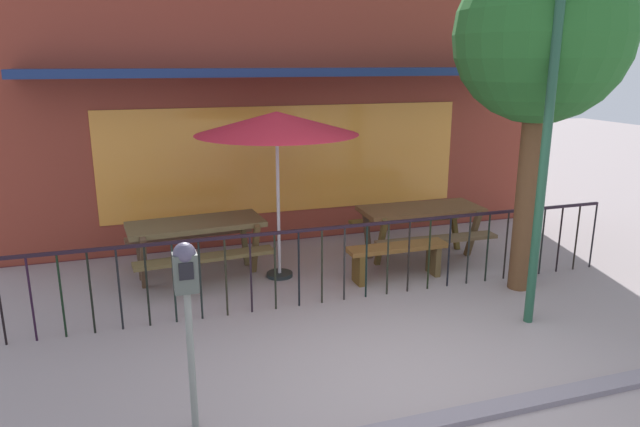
{
  "coord_description": "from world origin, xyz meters",
  "views": [
    {
      "loc": [
        -2.33,
        -4.32,
        2.88
      ],
      "look_at": [
        -0.18,
        2.27,
        1.03
      ],
      "focal_mm": 32.1,
      "sensor_mm": 36.0,
      "label": 1
    }
  ],
  "objects_px": {
    "picnic_table_left": "(196,233)",
    "patio_umbrella": "(277,124)",
    "picnic_table_right": "(420,218)",
    "street_lamp": "(552,86)",
    "parking_meter_far": "(187,288)",
    "street_tree": "(542,39)",
    "patio_bench": "(397,254)"
  },
  "relations": [
    {
      "from": "patio_bench",
      "to": "street_lamp",
      "type": "distance_m",
      "value": 2.96
    },
    {
      "from": "patio_umbrella",
      "to": "patio_bench",
      "type": "xyz_separation_m",
      "value": [
        1.5,
        -0.58,
        -1.74
      ]
    },
    {
      "from": "picnic_table_right",
      "to": "patio_bench",
      "type": "height_order",
      "value": "picnic_table_right"
    },
    {
      "from": "patio_bench",
      "to": "street_lamp",
      "type": "bearing_deg",
      "value": -62.85
    },
    {
      "from": "patio_bench",
      "to": "parking_meter_far",
      "type": "height_order",
      "value": "parking_meter_far"
    },
    {
      "from": "picnic_table_right",
      "to": "patio_umbrella",
      "type": "distance_m",
      "value": 2.67
    },
    {
      "from": "patio_umbrella",
      "to": "patio_bench",
      "type": "height_order",
      "value": "patio_umbrella"
    },
    {
      "from": "patio_umbrella",
      "to": "parking_meter_far",
      "type": "xyz_separation_m",
      "value": [
        -1.47,
        -3.08,
        -0.88
      ]
    },
    {
      "from": "patio_umbrella",
      "to": "parking_meter_far",
      "type": "distance_m",
      "value": 3.52
    },
    {
      "from": "picnic_table_right",
      "to": "patio_umbrella",
      "type": "bearing_deg",
      "value": -176.25
    },
    {
      "from": "picnic_table_left",
      "to": "patio_umbrella",
      "type": "height_order",
      "value": "patio_umbrella"
    },
    {
      "from": "picnic_table_right",
      "to": "street_lamp",
      "type": "height_order",
      "value": "street_lamp"
    },
    {
      "from": "parking_meter_far",
      "to": "street_lamp",
      "type": "height_order",
      "value": "street_lamp"
    },
    {
      "from": "picnic_table_left",
      "to": "picnic_table_right",
      "type": "xyz_separation_m",
      "value": [
        3.27,
        -0.22,
        0.0
      ]
    },
    {
      "from": "picnic_table_left",
      "to": "street_lamp",
      "type": "height_order",
      "value": "street_lamp"
    },
    {
      "from": "parking_meter_far",
      "to": "patio_umbrella",
      "type": "bearing_deg",
      "value": 64.4
    },
    {
      "from": "picnic_table_left",
      "to": "street_tree",
      "type": "relative_size",
      "value": 0.46
    },
    {
      "from": "picnic_table_left",
      "to": "picnic_table_right",
      "type": "distance_m",
      "value": 3.28
    },
    {
      "from": "patio_umbrella",
      "to": "street_tree",
      "type": "height_order",
      "value": "street_tree"
    },
    {
      "from": "picnic_table_left",
      "to": "street_lamp",
      "type": "relative_size",
      "value": 0.47
    },
    {
      "from": "picnic_table_right",
      "to": "street_lamp",
      "type": "relative_size",
      "value": 0.46
    },
    {
      "from": "picnic_table_right",
      "to": "parking_meter_far",
      "type": "bearing_deg",
      "value": -138.84
    },
    {
      "from": "patio_umbrella",
      "to": "street_lamp",
      "type": "relative_size",
      "value": 0.56
    },
    {
      "from": "parking_meter_far",
      "to": "picnic_table_right",
      "type": "bearing_deg",
      "value": 41.16
    },
    {
      "from": "street_lamp",
      "to": "picnic_table_left",
      "type": "bearing_deg",
      "value": 142.49
    },
    {
      "from": "picnic_table_right",
      "to": "patio_umbrella",
      "type": "relative_size",
      "value": 0.82
    },
    {
      "from": "street_lamp",
      "to": "parking_meter_far",
      "type": "bearing_deg",
      "value": -167.86
    },
    {
      "from": "patio_umbrella",
      "to": "parking_meter_far",
      "type": "bearing_deg",
      "value": -115.6
    },
    {
      "from": "street_lamp",
      "to": "patio_umbrella",
      "type": "bearing_deg",
      "value": 136.27
    },
    {
      "from": "picnic_table_left",
      "to": "street_tree",
      "type": "height_order",
      "value": "street_tree"
    },
    {
      "from": "parking_meter_far",
      "to": "street_lamp",
      "type": "relative_size",
      "value": 0.39
    },
    {
      "from": "picnic_table_left",
      "to": "patio_bench",
      "type": "xyz_separation_m",
      "value": [
        2.56,
        -0.95,
        -0.26
      ]
    }
  ]
}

